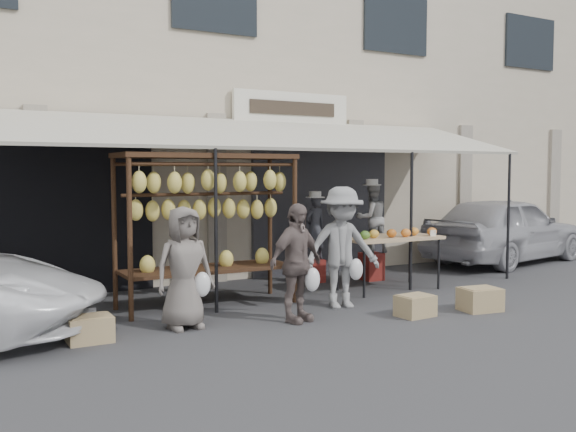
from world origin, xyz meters
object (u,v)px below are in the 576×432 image
vendor_left (315,228)px  customer_mid (296,263)px  customer_right (342,247)px  crate_near_a (415,306)px  produce_table (391,238)px  customer_left (184,268)px  crate_near_b (480,299)px  crate_far (90,329)px  sedan (505,229)px  vendor_right (372,218)px  banana_rack (208,200)px

vendor_left → customer_mid: (-1.81, -2.46, -0.20)m
customer_right → crate_near_a: bearing=-48.0°
produce_table → customer_right: bearing=-153.4°
vendor_left → customer_left: vendor_left is taller
crate_near_a → crate_near_b: bearing=-9.8°
customer_mid → crate_far: customer_mid is taller
crate_far → sedan: bearing=13.3°
produce_table → customer_right: customer_right is taller
crate_near_a → vendor_right: bearing=64.9°
vendor_right → crate_far: size_ratio=2.52×
vendor_left → sedan: size_ratio=0.27×
banana_rack → produce_table: 3.22m
customer_right → crate_near_b: 2.09m
customer_left → crate_near_b: size_ratio=2.85×
produce_table → sedan: (4.19, 1.32, -0.14)m
customer_right → vendor_right: bearing=55.5°
crate_near_b → sedan: sedan is taller
sedan → crate_near_a: bearing=109.8°
customer_mid → crate_far: size_ratio=3.12×
banana_rack → crate_near_b: bearing=-33.5°
customer_left → sedan: 8.37m
customer_mid → crate_near_a: bearing=-36.1°
customer_right → sedan: size_ratio=0.41×
customer_mid → sedan: (6.69, 2.51, -0.05)m
customer_left → sedan: (8.09, 2.13, -0.04)m
banana_rack → sedan: size_ratio=0.61×
vendor_left → customer_left: (-3.22, -2.08, -0.21)m
vendor_left → sedan: (4.88, 0.05, -0.25)m
vendor_left → customer_left: bearing=26.5°
vendor_right → crate_near_a: bearing=72.4°
vendor_right → crate_near_b: size_ratio=2.34×
customer_mid → produce_table: bearing=7.7°
produce_table → sedan: sedan is taller
banana_rack → sedan: bearing=8.3°
customer_left → sedan: bearing=10.7°
produce_table → crate_near_a: (-0.92, -1.71, -0.73)m
vendor_right → customer_right: bearing=50.8°
produce_table → crate_far: (-5.10, -0.88, -0.72)m
customer_mid → crate_near_b: bearing=-32.7°
banana_rack → produce_table: size_ratio=1.53×
produce_table → customer_right: size_ratio=0.97×
customer_left → customer_mid: 1.45m
customer_left → crate_near_b: (4.02, -1.08, -0.61)m
banana_rack → sedan: 7.45m
vendor_left → vendor_right: vendor_right is taller
vendor_left → customer_mid: size_ratio=0.73×
vendor_left → sedan: 4.88m
produce_table → customer_left: bearing=-168.4°
customer_right → crate_far: bearing=-165.6°
crate_near_a → crate_near_b: crate_near_b is taller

